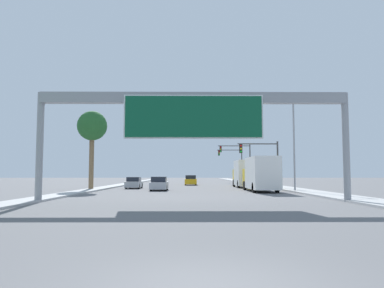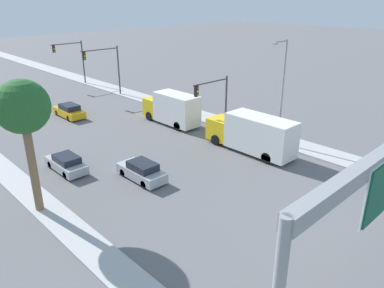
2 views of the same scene
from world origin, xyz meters
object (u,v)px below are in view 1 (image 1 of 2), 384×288
car_near_left (159,184)px  traffic_light_near_intersection (264,156)px  sign_gantry (193,112)px  truck_box_secondary (260,174)px  palm_tree_background (92,127)px  traffic_light_far_intersection (234,160)px  traffic_light_mid_block (240,157)px  car_far_right (134,183)px  car_far_left (191,180)px  street_lamp_right (292,136)px  truck_box_primary (244,174)px

car_near_left → traffic_light_near_intersection: size_ratio=0.78×
sign_gantry → truck_box_secondary: (7.00, 14.03, -4.05)m
palm_tree_background → traffic_light_far_intersection: bearing=58.6°
sign_gantry → traffic_light_mid_block: sign_gantry is taller
palm_tree_background → sign_gantry: bearing=-57.6°
traffic_light_far_intersection → palm_tree_background: bearing=-121.4°
sign_gantry → car_far_right: 23.62m
car_far_left → traffic_light_far_intersection: bearing=59.5°
sign_gantry → traffic_light_far_intersection: (8.72, 50.11, -1.23)m
traffic_light_near_intersection → street_lamp_right: (1.51, -6.62, 1.77)m
sign_gantry → truck_box_secondary: 16.19m
car_far_left → truck_box_secondary: bearing=-71.8°
truck_box_primary → traffic_light_far_intersection: traffic_light_far_intersection is taller
traffic_light_mid_block → sign_gantry: bearing=-102.0°
traffic_light_near_intersection → traffic_light_mid_block: bearing=90.3°
traffic_light_near_intersection → traffic_light_mid_block: traffic_light_mid_block is taller
truck_box_secondary → street_lamp_right: (3.13, -0.53, 3.88)m
sign_gantry → truck_box_secondary: bearing=63.5°
palm_tree_background → car_near_left: bearing=-7.6°
car_near_left → car_far_right: car_near_left is taller
car_far_left → traffic_light_near_intersection: 17.73m
car_far_right → traffic_light_far_intersection: (15.72, 28.15, 3.92)m
truck_box_primary → traffic_light_mid_block: bearing=84.2°
traffic_light_mid_block → street_lamp_right: (1.60, -26.62, 0.95)m
truck_box_primary → traffic_light_far_intersection: (1.72, 25.13, 2.81)m
car_far_left → truck_box_secondary: 22.41m
truck_box_secondary → traffic_light_near_intersection: traffic_light_near_intersection is taller
car_far_right → traffic_light_near_intersection: (15.62, -1.85, 3.20)m
traffic_light_near_intersection → palm_tree_background: 20.15m
sign_gantry → car_near_left: bearing=101.9°
truck_box_primary → traffic_light_mid_block: traffic_light_mid_block is taller
car_far_left → street_lamp_right: 24.53m
sign_gantry → car_far_left: sign_gantry is taller
sign_gantry → traffic_light_far_intersection: 50.88m
truck_box_secondary → traffic_light_far_intersection: bearing=87.3°
traffic_light_far_intersection → street_lamp_right: street_lamp_right is taller
car_near_left → truck_box_primary: (10.50, 8.44, 1.07)m
traffic_light_near_intersection → truck_box_primary: bearing=108.4°
truck_box_primary → car_far_left: bearing=124.2°
truck_box_primary → street_lamp_right: bearing=-74.8°
car_near_left → street_lamp_right: bearing=-12.6°
car_far_left → palm_tree_background: 21.84m
car_near_left → traffic_light_near_intersection: 13.02m
sign_gantry → palm_tree_background: bearing=122.4°
truck_box_secondary → traffic_light_mid_block: traffic_light_mid_block is taller
car_near_left → car_far_right: bearing=122.9°
car_far_right → traffic_light_near_intersection: 16.05m
truck_box_primary → traffic_light_near_intersection: 5.55m
car_far_right → truck_box_primary: (14.00, 3.02, 1.11)m
car_near_left → truck_box_secondary: truck_box_secondary is taller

